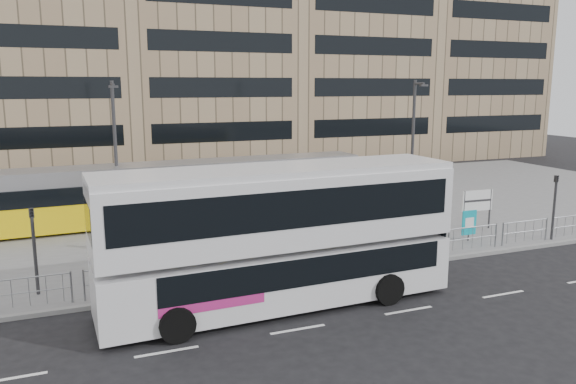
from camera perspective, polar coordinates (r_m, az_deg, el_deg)
name	(u,v)px	position (r m, az deg, el deg)	size (l,w,h in m)	color
ground	(306,280)	(21.89, 1.82, -8.92)	(120.00, 120.00, 0.00)	black
plaza	(224,213)	(32.79, -6.56, -2.15)	(64.00, 24.00, 0.15)	slate
kerb	(305,278)	(21.91, 1.77, -8.70)	(64.00, 0.25, 0.17)	gray
building_row	(173,23)	(54.33, -11.65, 16.43)	(70.40, 18.40, 31.20)	maroon
pedestrian_barrier	(346,247)	(22.84, 5.96, -5.54)	(32.07, 0.07, 1.10)	gray
road_markings	(382,315)	(19.01, 9.58, -12.20)	(62.00, 0.12, 0.01)	white
double_decker_bus	(279,232)	(18.68, -0.89, -4.10)	(12.02, 3.36, 4.77)	silver
tram	(127,195)	(30.60, -16.02, -0.28)	(26.73, 3.67, 3.14)	yellow
station_sign	(477,202)	(29.93, 18.67, -1.01)	(1.77, 0.16, 2.03)	#2D2D30
ad_panel	(469,223)	(27.75, 17.92, -3.02)	(0.78, 0.07, 1.46)	#2D2D30
pedestrian	(135,233)	(25.35, -15.32, -4.00)	(0.68, 0.44, 1.86)	black
traffic_light_west	(34,240)	(21.35, -24.42, -4.45)	(0.21, 0.23, 3.10)	#2D2D30
traffic_light_east	(555,199)	(29.22, 25.48, -0.63)	(0.20, 0.23, 3.10)	#2D2D30
lamp_post_west	(116,147)	(30.10, -17.12, 4.35)	(0.45, 1.04, 7.47)	#2D2D30
lamp_post_east	(413,140)	(33.49, 12.62, 5.23)	(0.45, 1.04, 7.52)	#2D2D30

